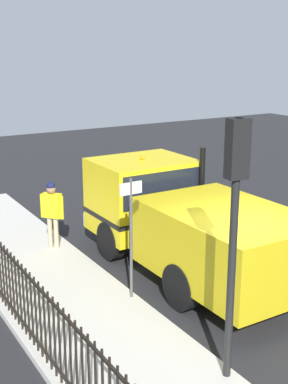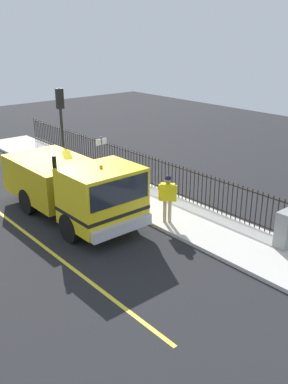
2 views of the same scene
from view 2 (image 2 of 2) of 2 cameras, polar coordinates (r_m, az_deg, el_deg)
name	(u,v)px [view 2 (image 2 of 2)]	position (r m, az deg, el deg)	size (l,w,h in m)	color
ground_plane	(48,199)	(17.66, -12.82, -0.98)	(46.63, 46.63, 0.00)	#232326
sidewalk_slab	(105,183)	(19.00, -5.24, 1.26)	(2.61, 21.20, 0.12)	beige
work_truck	(76,186)	(15.13, -9.17, 0.86)	(2.50, 6.28, 2.71)	yellow
worker_standing	(168,194)	(14.55, 3.20, -0.25)	(0.48, 0.52, 1.73)	yellow
iron_fence	(125,162)	(19.42, -2.51, 4.07)	(0.04, 18.05, 1.35)	black
traffic_light_near	(61,116)	(18.95, -11.13, 10.03)	(0.32, 0.25, 4.02)	black
utility_cabinet	(286,229)	(13.78, 18.58, -4.77)	(0.63, 0.43, 1.17)	gray
street_sign	(102,160)	(16.68, -5.68, 4.26)	(0.50, 0.06, 2.50)	#4C4C4C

